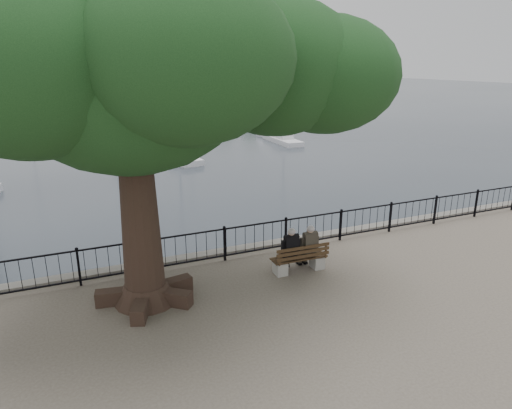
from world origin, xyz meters
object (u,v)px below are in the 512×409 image
person_left (289,251)px  person_right (308,248)px  bench (300,262)px  tree (164,58)px  lion_monument (117,98)px

person_left → person_right: size_ratio=1.00×
person_right → bench: bearing=-164.1°
tree → lion_monument: size_ratio=1.14×
person_right → tree: size_ratio=0.13×
bench → person_right: size_ratio=1.20×
tree → lion_monument: (4.75, 48.77, -4.33)m
person_right → lion_monument: size_ratio=0.14×
bench → tree: (-3.42, 0.17, 5.39)m
person_right → tree: (-3.71, 0.09, 5.07)m
bench → person_right: (0.29, 0.08, 0.32)m
tree → lion_monument: bearing=84.4°
person_left → tree: bearing=178.7°
bench → person_left: (-0.28, 0.10, 0.32)m
person_left → bench: bearing=-19.4°
person_left → lion_monument: 48.88m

